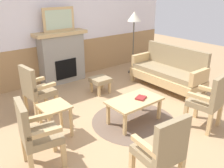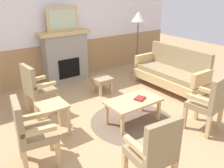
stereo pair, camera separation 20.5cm
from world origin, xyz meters
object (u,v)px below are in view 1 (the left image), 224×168
Objects in this scene: armchair_near_fireplace at (35,132)px; armchair_front_center at (209,99)px; coffee_table at (135,102)px; side_table at (55,112)px; footstool at (100,81)px; fireplace at (62,57)px; framed_picture at (59,19)px; book_on_table at (141,98)px; armchair_front_left at (162,149)px; armchair_by_window_left at (36,89)px; couch at (168,72)px; floor_lamp_by_couch at (134,20)px.

armchair_near_fireplace is 1.00× the size of armchair_front_center.
coffee_table is 1.75× the size of side_table.
armchair_front_center is at bearing -47.91° from coffee_table.
coffee_table is at bearing -101.67° from footstool.
fireplace is at bearing 105.29° from footstool.
side_table is at bearing 146.75° from armchair_front_center.
framed_picture is 2.87m from book_on_table.
armchair_front_left is at bearing -51.21° from armchair_near_fireplace.
armchair_front_left is 1.78× the size of side_table.
framed_picture is 0.82× the size of armchair_front_left.
framed_picture is 2.85m from coffee_table.
armchair_by_window_left and armchair_front_center have the same top height.
coffee_table is 0.98× the size of armchair_by_window_left.
side_table is at bearing -93.15° from armchair_by_window_left.
framed_picture is at bearing 78.64° from armchair_front_left.
armchair_front_left reaches higher than side_table.
framed_picture reaches higher than couch.
fireplace reaches higher than footstool.
footstool is (-1.42, 0.78, -0.11)m from couch.
book_on_table is 0.11× the size of floor_lamp_by_couch.
couch is 1.63m from footstool.
couch is 1.84× the size of armchair_near_fireplace.
coffee_table is 1.38m from side_table.
armchair_near_fireplace and armchair_by_window_left have the same top height.
framed_picture is at bearing 161.65° from floor_lamp_by_couch.
book_on_table is at bearing -20.10° from side_table.
armchair_front_left is at bearing -128.88° from floor_lamp_by_couch.
armchair_front_left is at bearing -101.36° from framed_picture.
armchair_front_center is at bearing -47.15° from armchair_by_window_left.
couch is at bearing -28.74° from footstool.
book_on_table is 2.84m from floor_lamp_by_couch.
armchair_front_center is at bearing 12.87° from armchair_front_left.
floor_lamp_by_couch reaches higher than armchair_near_fireplace.
armchair_by_window_left is (-1.36, 1.36, 0.08)m from book_on_table.
armchair_front_center is (0.86, -3.52, -0.11)m from fireplace.
armchair_front_left is 0.58× the size of floor_lamp_by_couch.
coffee_table is 0.14m from book_on_table.
fireplace is at bearing 90.59° from coffee_table.
armchair_front_left is (-2.53, -1.94, 0.14)m from couch.
couch and armchair_front_center have the same top height.
armchair_by_window_left is at bearing -133.65° from framed_picture.
armchair_near_fireplace reaches higher than side_table.
armchair_by_window_left reaches higher than footstool.
armchair_near_fireplace is 2.79m from armchair_front_center.
footstool is 2.95m from armchair_front_left.
couch is 1.80m from armchair_front_center.
fireplace is 1.33× the size of armchair_front_center.
armchair_front_left is at bearing -167.13° from armchair_front_center.
book_on_table is 1.50m from side_table.
armchair_front_left is (0.44, -2.62, 0.00)m from armchair_by_window_left.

